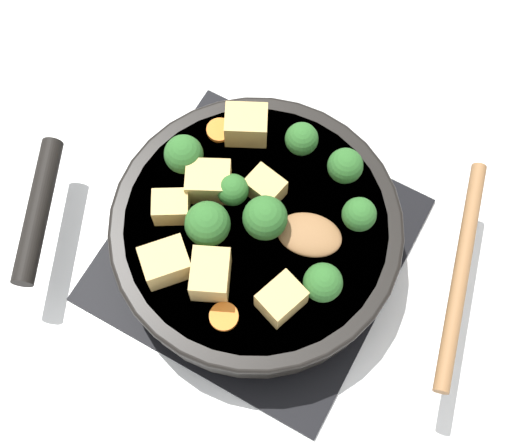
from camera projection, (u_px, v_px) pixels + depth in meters
name	position (u px, v px, depth m)	size (l,w,h in m)	color
ground_plane	(256.00, 249.00, 0.82)	(2.40, 2.40, 0.00)	white
front_burner_grate	(256.00, 246.00, 0.81)	(0.31, 0.31, 0.03)	black
skillet_pan	(254.00, 232.00, 0.76)	(0.41, 0.33, 0.05)	black
wooden_spoon	(396.00, 256.00, 0.72)	(0.23, 0.24, 0.02)	olive
tofu_cube_center_large	(171.00, 207.00, 0.73)	(0.04, 0.03, 0.03)	tan
tofu_cube_near_handle	(211.00, 274.00, 0.70)	(0.05, 0.04, 0.04)	tan
tofu_cube_east_chunk	(209.00, 182.00, 0.74)	(0.05, 0.04, 0.04)	tan
tofu_cube_west_chunk	(246.00, 125.00, 0.77)	(0.05, 0.04, 0.04)	tan
tofu_cube_back_piece	(265.00, 188.00, 0.74)	(0.04, 0.03, 0.03)	tan
tofu_cube_front_piece	(281.00, 299.00, 0.70)	(0.04, 0.03, 0.03)	tan
tofu_cube_mid_small	(166.00, 263.00, 0.71)	(0.05, 0.04, 0.04)	tan
broccoli_floret_near_spoon	(233.00, 190.00, 0.73)	(0.03, 0.03, 0.04)	#709956
broccoli_floret_center_top	(267.00, 215.00, 0.72)	(0.05, 0.05, 0.05)	#709956
broccoli_floret_east_rim	(359.00, 215.00, 0.72)	(0.04, 0.04, 0.04)	#709956
broccoli_floret_west_rim	(323.00, 283.00, 0.69)	(0.04, 0.04, 0.05)	#709956
broccoli_floret_north_edge	(304.00, 140.00, 0.75)	(0.04, 0.04, 0.04)	#709956
broccoli_floret_south_cluster	(184.00, 155.00, 0.74)	(0.04, 0.04, 0.05)	#709956
broccoli_floret_mid_floret	(208.00, 224.00, 0.71)	(0.05, 0.05, 0.05)	#709956
broccoli_floret_small_inner	(345.00, 166.00, 0.74)	(0.04, 0.04, 0.04)	#709956
carrot_slice_orange_thin	(220.00, 130.00, 0.78)	(0.03, 0.03, 0.01)	orange
carrot_slice_near_center	(224.00, 317.00, 0.70)	(0.03, 0.03, 0.01)	orange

